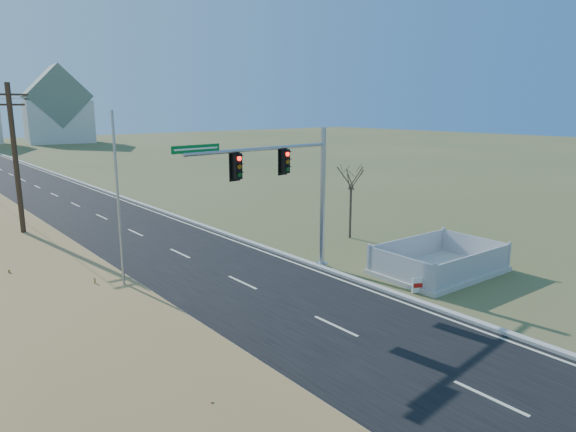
# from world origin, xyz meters

# --- Properties ---
(ground) EXTENTS (260.00, 260.00, 0.00)m
(ground) POSITION_xyz_m (0.00, 0.00, 0.00)
(ground) COLOR #4B562A
(ground) RESTS_ON ground
(road) EXTENTS (8.00, 180.00, 0.06)m
(road) POSITION_xyz_m (0.00, 50.00, 0.03)
(road) COLOR black
(road) RESTS_ON ground
(curb) EXTENTS (0.30, 180.00, 0.18)m
(curb) POSITION_xyz_m (4.15, 50.00, 0.09)
(curb) COLOR #B2AFA8
(curb) RESTS_ON ground
(utility_pole_near) EXTENTS (1.80, 0.26, 9.00)m
(utility_pole_near) POSITION_xyz_m (-6.50, 15.00, 4.68)
(utility_pole_near) COLOR #422D1E
(utility_pole_near) RESTS_ON ground
(condo_ne) EXTENTS (14.12, 10.51, 16.52)m
(condo_ne) POSITION_xyz_m (20.00, 104.00, 6.84)
(condo_ne) COLOR silver
(condo_ne) RESTS_ON ground
(traffic_signal_mast) EXTENTS (8.57, 1.17, 6.85)m
(traffic_signal_mast) POSITION_xyz_m (2.66, 3.44, 4.24)
(traffic_signal_mast) COLOR #9EA0A5
(traffic_signal_mast) RESTS_ON ground
(fence_enclosure) EXTENTS (6.09, 4.25, 1.36)m
(fence_enclosure) POSITION_xyz_m (8.22, -0.59, 0.27)
(fence_enclosure) COLOR #B7B5AD
(fence_enclosure) RESTS_ON ground
(open_sign) EXTENTS (0.49, 0.31, 0.67)m
(open_sign) POSITION_xyz_m (5.17, -1.70, 0.35)
(open_sign) COLOR white
(open_sign) RESTS_ON ground
(flagpole) EXTENTS (0.35, 0.35, 7.70)m
(flagpole) POSITION_xyz_m (-5.48, 3.76, 3.08)
(flagpole) COLOR #B7B5AD
(flagpole) RESTS_ON ground
(bare_tree) EXTENTS (1.77, 1.77, 4.69)m
(bare_tree) POSITION_xyz_m (9.70, 6.76, 3.78)
(bare_tree) COLOR #4C3F33
(bare_tree) RESTS_ON ground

